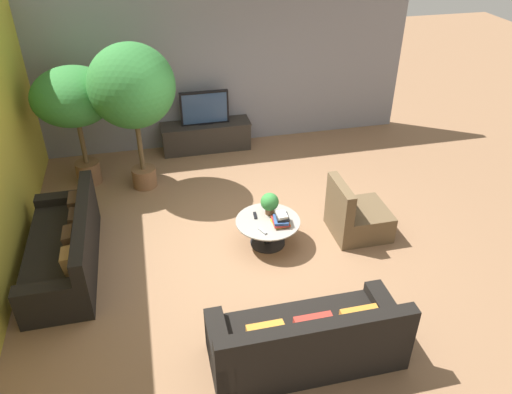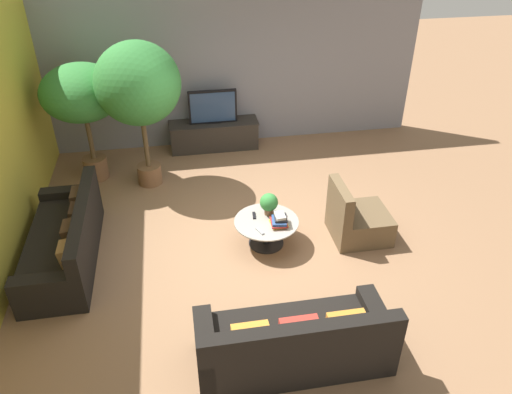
% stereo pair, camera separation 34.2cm
% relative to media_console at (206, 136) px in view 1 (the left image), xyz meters
% --- Properties ---
extents(ground_plane, '(24.00, 24.00, 0.00)m').
position_rel_media_console_xyz_m(ground_plane, '(0.26, -2.94, -0.28)').
color(ground_plane, '#8C6647').
extents(back_wall_stone, '(7.40, 0.12, 3.00)m').
position_rel_media_console_xyz_m(back_wall_stone, '(0.26, 0.32, 1.22)').
color(back_wall_stone, gray).
rests_on(back_wall_stone, ground).
extents(media_console, '(1.68, 0.50, 0.53)m').
position_rel_media_console_xyz_m(media_console, '(0.00, 0.00, 0.00)').
color(media_console, '#2D2823').
rests_on(media_console, ground).
extents(television, '(0.89, 0.13, 0.63)m').
position_rel_media_console_xyz_m(television, '(0.00, -0.00, 0.56)').
color(television, black).
rests_on(television, media_console).
extents(coffee_table, '(0.91, 0.91, 0.39)m').
position_rel_media_console_xyz_m(coffee_table, '(0.42, -3.13, -0.00)').
color(coffee_table, black).
rests_on(coffee_table, ground).
extents(couch_by_wall, '(0.84, 2.18, 0.84)m').
position_rel_media_console_xyz_m(couch_by_wall, '(-2.31, -3.00, 0.01)').
color(couch_by_wall, black).
rests_on(couch_by_wall, ground).
extents(couch_near_entry, '(2.05, 0.84, 0.84)m').
position_rel_media_console_xyz_m(couch_near_entry, '(0.32, -5.22, 0.01)').
color(couch_near_entry, black).
rests_on(couch_near_entry, ground).
extents(armchair_wicker, '(0.80, 0.76, 0.86)m').
position_rel_media_console_xyz_m(armchair_wicker, '(1.73, -3.17, -0.00)').
color(armchair_wicker, brown).
rests_on(armchair_wicker, ground).
extents(potted_palm_tall, '(1.28, 1.28, 2.01)m').
position_rel_media_console_xyz_m(potted_palm_tall, '(-2.14, -0.78, 1.22)').
color(potted_palm_tall, brown).
rests_on(potted_palm_tall, ground).
extents(potted_palm_corner, '(1.33, 1.33, 2.41)m').
position_rel_media_console_xyz_m(potted_palm_corner, '(-1.22, -1.12, 1.45)').
color(potted_palm_corner, brown).
rests_on(potted_palm_corner, ground).
extents(potted_plant_tabletop, '(0.26, 0.26, 0.33)m').
position_rel_media_console_xyz_m(potted_plant_tabletop, '(0.48, -2.96, 0.30)').
color(potted_plant_tabletop, brown).
rests_on(potted_plant_tabletop, coffee_table).
extents(book_stack, '(0.24, 0.31, 0.16)m').
position_rel_media_console_xyz_m(book_stack, '(0.58, -3.24, 0.19)').
color(book_stack, gold).
rests_on(book_stack, coffee_table).
extents(remote_black, '(0.06, 0.16, 0.02)m').
position_rel_media_console_xyz_m(remote_black, '(0.27, -2.98, 0.13)').
color(remote_black, black).
rests_on(remote_black, coffee_table).
extents(remote_silver, '(0.10, 0.16, 0.02)m').
position_rel_media_console_xyz_m(remote_silver, '(0.28, -3.36, 0.13)').
color(remote_silver, gray).
rests_on(remote_silver, coffee_table).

